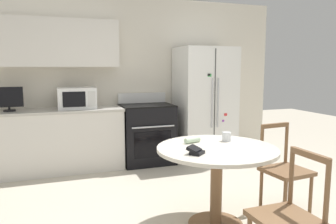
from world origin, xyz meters
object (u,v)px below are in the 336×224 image
microwave (77,98)px  dining_chair_right (284,170)px  dining_chair_near (288,218)px  candle_glass (227,137)px  countertop_tv (9,98)px  oven_range (147,133)px  wallet (196,151)px  refrigerator (205,103)px

microwave → dining_chair_right: size_ratio=0.59×
dining_chair_near → candle_glass: dining_chair_near is taller
countertop_tv → oven_range: bearing=-0.5°
oven_range → dining_chair_near: oven_range is taller
countertop_tv → dining_chair_right: countertop_tv is taller
countertop_tv → dining_chair_right: size_ratio=0.41×
microwave → wallet: bearing=-71.9°
candle_glass → wallet: 0.61m
countertop_tv → candle_glass: size_ratio=4.04×
microwave → dining_chair_right: (1.92, -2.20, -0.62)m
dining_chair_near → oven_range: bearing=2.5°
dining_chair_right → dining_chair_near: (-0.70, -0.91, 0.00)m
microwave → wallet: size_ratio=3.05×
dining_chair_near → wallet: size_ratio=5.18×
dining_chair_near → wallet: dining_chair_near is taller
candle_glass → oven_range: bearing=96.8°
dining_chair_right → candle_glass: dining_chair_right is taller
refrigerator → oven_range: 1.07m
oven_range → microwave: size_ratio=2.03×
oven_range → dining_chair_near: size_ratio=1.20×
refrigerator → dining_chair_near: 3.18m
candle_glass → countertop_tv: bearing=136.6°
countertop_tv → dining_chair_near: 3.80m
oven_range → dining_chair_right: size_ratio=1.20×
dining_chair_near → wallet: 0.88m
wallet → dining_chair_near: bearing=-58.3°
oven_range → microwave: microwave is taller
dining_chair_near → candle_glass: size_ratio=9.95×
oven_range → dining_chair_right: bearing=-68.0°
dining_chair_near → wallet: (-0.42, 0.68, 0.36)m
refrigerator → oven_range: refrigerator is taller
oven_range → countertop_tv: (-1.94, 0.02, 0.61)m
oven_range → dining_chair_right: 2.33m
wallet → microwave: bearing=108.1°
refrigerator → countertop_tv: 2.92m
oven_range → wallet: bearing=-95.9°
microwave → wallet: 2.58m
candle_glass → wallet: (-0.49, -0.35, -0.01)m
dining_chair_right → refrigerator: bearing=-98.4°
dining_chair_right → dining_chair_near: bearing=46.8°
oven_range → countertop_tv: countertop_tv is taller
countertop_tv → candle_glass: (2.18, -2.06, -0.27)m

